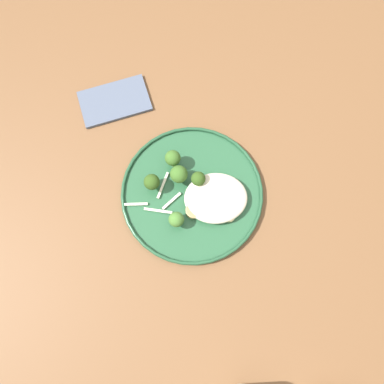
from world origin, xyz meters
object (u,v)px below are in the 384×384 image
Objects in this scene: seared_scallop_half_hidden at (197,200)px; broccoli_floret_beside_noodles at (152,184)px; seared_scallop_tilted_round at (229,216)px; broccoli_floret_center_pile at (176,220)px; seared_scallop_right_edge at (216,189)px; broccoli_floret_split_head at (198,181)px; seared_scallop_left_edge at (208,204)px; dinner_plate at (192,193)px; seared_scallop_large_seared at (193,211)px; broccoli_floret_left_leaning at (179,174)px; seared_scallop_rear_pale at (217,199)px; broccoli_floret_small_sprig at (173,158)px; folded_napkin at (115,101)px; seared_scallop_tiny_bay at (200,188)px.

seared_scallop_half_hidden is 0.09m from broccoli_floret_beside_noodles.
broccoli_floret_center_pile is (0.10, 0.00, 0.02)m from seared_scallop_tilted_round.
seared_scallop_right_edge is 0.75× the size of broccoli_floret_center_pile.
seared_scallop_right_edge is at bearing 159.26° from broccoli_floret_split_head.
dinner_plate is at bearing -42.26° from seared_scallop_left_edge.
broccoli_floret_left_leaning is at bearing -71.03° from seared_scallop_large_seared.
seared_scallop_tilted_round is 0.87× the size of seared_scallop_half_hidden.
seared_scallop_large_seared is 0.72× the size of broccoli_floret_center_pile.
seared_scallop_left_edge is at bearing -157.73° from seared_scallop_large_seared.
broccoli_floret_small_sprig is at bearing -45.66° from seared_scallop_rear_pale.
seared_scallop_large_seared reaches higher than seared_scallop_left_edge.
dinner_plate is 0.05m from seared_scallop_rear_pale.
seared_scallop_rear_pale is 0.09m from broccoli_floret_left_leaning.
dinner_plate is at bearing 167.65° from broccoli_floret_beside_noodles.
broccoli_floret_small_sprig is 0.20m from folded_napkin.
broccoli_floret_center_pile is at bearing 57.12° from broccoli_floret_split_head.
broccoli_floret_left_leaning is (0.05, -0.06, 0.02)m from seared_scallop_left_edge.
dinner_plate is 5.75× the size of broccoli_floret_left_leaning.
broccoli_floret_left_leaning is (-0.01, -0.09, 0.00)m from broccoli_floret_center_pile.
seared_scallop_tilted_round reaches higher than dinner_plate.
dinner_plate is at bearing -21.00° from seared_scallop_rear_pale.
broccoli_floret_center_pile reaches higher than seared_scallop_half_hidden.
broccoli_floret_small_sprig is (0.04, -0.08, 0.02)m from seared_scallop_half_hidden.
seared_scallop_right_edge is at bearing 173.77° from broccoli_floret_beside_noodles.
seared_scallop_rear_pale is at bearing 142.77° from seared_scallop_tiny_bay.
seared_scallop_tilted_round is 0.49× the size of broccoli_floret_beside_noodles.
broccoli_floret_small_sprig is 0.04m from broccoli_floret_left_leaning.
seared_scallop_right_edge is at bearing -138.75° from seared_scallop_large_seared.
dinner_plate is 0.04m from seared_scallop_large_seared.
broccoli_floret_left_leaning is (0.02, -0.03, 0.03)m from dinner_plate.
seared_scallop_right_edge is 0.66× the size of broccoli_floret_split_head.
broccoli_floret_small_sprig is at bearing -48.81° from seared_scallop_tilted_round.
seared_scallop_left_edge reaches higher than folded_napkin.
seared_scallop_left_edge is at bearing 23.90° from seared_scallop_rear_pale.
seared_scallop_tiny_bay is at bearing -67.75° from seared_scallop_left_edge.
seared_scallop_large_seared is 1.02× the size of seared_scallop_rear_pale.
folded_napkin is (0.17, -0.21, -0.04)m from broccoli_floret_split_head.
broccoli_floret_left_leaning is at bearing -35.10° from seared_scallop_rear_pale.
broccoli_floret_small_sprig is (0.08, -0.06, 0.02)m from seared_scallop_right_edge.
seared_scallop_half_hidden is at bearing -109.77° from seared_scallop_large_seared.
seared_scallop_rear_pale is at bearing 89.79° from seared_scallop_right_edge.
seared_scallop_right_edge is at bearing 158.17° from broccoli_floret_left_leaning.
broccoli_floret_center_pile is at bearing 25.20° from seared_scallop_rear_pale.
broccoli_floret_split_head is (-0.01, -0.02, 0.03)m from dinner_plate.
broccoli_floret_beside_noodles is 0.32× the size of folded_napkin.
broccoli_floret_beside_noodles reaches higher than seared_scallop_large_seared.
dinner_plate is 0.08m from broccoli_floret_small_sprig.
broccoli_floret_small_sprig is (0.06, -0.09, 0.02)m from seared_scallop_left_edge.
broccoli_floret_small_sprig is (0.10, -0.12, 0.02)m from seared_scallop_tilted_round.
broccoli_floret_left_leaning is (-0.01, 0.03, -0.00)m from broccoli_floret_small_sprig.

